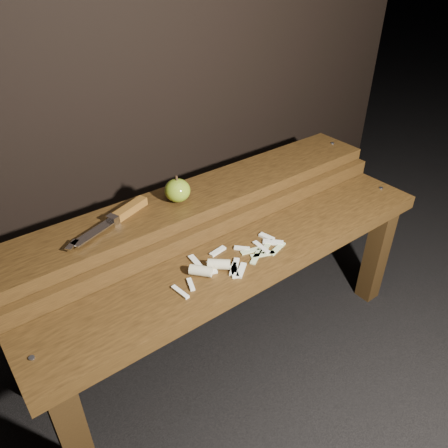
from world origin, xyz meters
TOP-DOWN VIEW (x-y plane):
  - ground at (0.00, 0.00)m, footprint 60.00×60.00m
  - bench_front_tier at (0.00, -0.06)m, footprint 1.20×0.20m
  - bench_rear_tier at (0.00, 0.17)m, footprint 1.20×0.21m
  - apple at (-0.08, 0.17)m, footprint 0.07×0.07m
  - knife at (-0.24, 0.18)m, footprint 0.26×0.11m
  - apple_scraps at (-0.08, -0.05)m, footprint 0.34×0.15m

SIDE VIEW (x-z plane):
  - ground at x=0.00m, z-range 0.00..0.00m
  - bench_front_tier at x=0.00m, z-range 0.14..0.56m
  - bench_rear_tier at x=0.00m, z-range 0.16..0.67m
  - apple_scraps at x=-0.08m, z-range 0.41..0.44m
  - knife at x=-0.24m, z-range 0.50..0.52m
  - apple at x=-0.08m, z-range 0.49..0.57m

